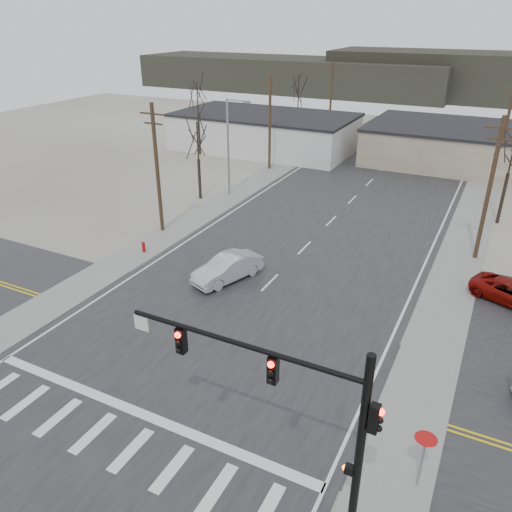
# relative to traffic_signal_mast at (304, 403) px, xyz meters

# --- Properties ---
(ground) EXTENTS (140.00, 140.00, 0.00)m
(ground) POSITION_rel_traffic_signal_mast_xyz_m (-7.89, 6.20, -4.67)
(ground) COLOR #B9B9B5
(ground) RESTS_ON ground
(main_road) EXTENTS (18.00, 110.00, 0.05)m
(main_road) POSITION_rel_traffic_signal_mast_xyz_m (-7.89, 21.20, -4.65)
(main_road) COLOR #242426
(main_road) RESTS_ON ground
(cross_road) EXTENTS (90.00, 10.00, 0.04)m
(cross_road) POSITION_rel_traffic_signal_mast_xyz_m (-7.89, 6.20, -4.65)
(cross_road) COLOR #242426
(cross_road) RESTS_ON ground
(sidewalk_left) EXTENTS (3.00, 90.00, 0.06)m
(sidewalk_left) POSITION_rel_traffic_signal_mast_xyz_m (-18.49, 26.20, -4.64)
(sidewalk_left) COLOR gray
(sidewalk_left) RESTS_ON ground
(sidewalk_right) EXTENTS (3.00, 90.00, 0.06)m
(sidewalk_right) POSITION_rel_traffic_signal_mast_xyz_m (2.71, 26.20, -4.64)
(sidewalk_right) COLOR gray
(sidewalk_right) RESTS_ON ground
(traffic_signal_mast) EXTENTS (8.95, 0.43, 7.20)m
(traffic_signal_mast) POSITION_rel_traffic_signal_mast_xyz_m (0.00, 0.00, 0.00)
(traffic_signal_mast) COLOR black
(traffic_signal_mast) RESTS_ON ground
(fire_hydrant) EXTENTS (0.24, 0.24, 0.87)m
(fire_hydrant) POSITION_rel_traffic_signal_mast_xyz_m (-18.09, 14.20, -4.22)
(fire_hydrant) COLOR #A50C0C
(fire_hydrant) RESTS_ON ground
(yield_sign) EXTENTS (0.80, 0.80, 2.35)m
(yield_sign) POSITION_rel_traffic_signal_mast_xyz_m (3.61, 2.70, -2.61)
(yield_sign) COLOR gray
(yield_sign) RESTS_ON ground
(building_left_far) EXTENTS (22.30, 12.30, 4.50)m
(building_left_far) POSITION_rel_traffic_signal_mast_xyz_m (-23.89, 46.20, -2.42)
(building_left_far) COLOR silver
(building_left_far) RESTS_ON ground
(building_right_far) EXTENTS (26.30, 14.30, 4.30)m
(building_right_far) POSITION_rel_traffic_signal_mast_xyz_m (2.11, 50.20, -2.52)
(building_right_far) COLOR #BDAF90
(building_right_far) RESTS_ON ground
(upole_left_b) EXTENTS (2.20, 0.30, 10.00)m
(upole_left_b) POSITION_rel_traffic_signal_mast_xyz_m (-19.39, 18.20, 0.55)
(upole_left_b) COLOR #473721
(upole_left_b) RESTS_ON ground
(upole_left_c) EXTENTS (2.20, 0.30, 10.00)m
(upole_left_c) POSITION_rel_traffic_signal_mast_xyz_m (-19.39, 38.20, 0.55)
(upole_left_c) COLOR #473721
(upole_left_c) RESTS_ON ground
(upole_left_d) EXTENTS (2.20, 0.30, 10.00)m
(upole_left_d) POSITION_rel_traffic_signal_mast_xyz_m (-19.39, 58.20, 0.55)
(upole_left_d) COLOR #473721
(upole_left_d) RESTS_ON ground
(upole_right_a) EXTENTS (2.20, 0.30, 10.00)m
(upole_right_a) POSITION_rel_traffic_signal_mast_xyz_m (3.61, 24.20, 0.55)
(upole_right_a) COLOR #473721
(upole_right_a) RESTS_ON ground
(upole_right_b) EXTENTS (2.20, 0.30, 10.00)m
(upole_right_b) POSITION_rel_traffic_signal_mast_xyz_m (3.61, 46.20, 0.55)
(upole_right_b) COLOR #473721
(upole_right_b) RESTS_ON ground
(streetlight_main) EXTENTS (2.40, 0.25, 9.00)m
(streetlight_main) POSITION_rel_traffic_signal_mast_xyz_m (-18.69, 28.20, 0.41)
(streetlight_main) COLOR gray
(streetlight_main) RESTS_ON ground
(tree_left_near) EXTENTS (3.30, 3.30, 7.35)m
(tree_left_near) POSITION_rel_traffic_signal_mast_xyz_m (-20.89, 26.20, 0.55)
(tree_left_near) COLOR #2F231D
(tree_left_near) RESTS_ON ground
(tree_left_far) EXTENTS (3.96, 3.96, 8.82)m
(tree_left_far) POSITION_rel_traffic_signal_mast_xyz_m (-21.89, 52.20, 1.61)
(tree_left_far) COLOR #2F231D
(tree_left_far) RESTS_ON ground
(tree_left_mid) EXTENTS (3.96, 3.96, 8.82)m
(tree_left_mid) POSITION_rel_traffic_signal_mast_xyz_m (-29.89, 40.20, 1.61)
(tree_left_mid) COLOR #2F231D
(tree_left_mid) RESTS_ON ground
(hill_left) EXTENTS (70.00, 18.00, 7.00)m
(hill_left) POSITION_rel_traffic_signal_mast_xyz_m (-42.89, 98.20, -1.17)
(hill_left) COLOR #333026
(hill_left) RESTS_ON ground
(sedan_crossing) EXTENTS (3.33, 5.26, 1.64)m
(sedan_crossing) POSITION_rel_traffic_signal_mast_xyz_m (-10.55, 13.35, -3.81)
(sedan_crossing) COLOR #ABAFB6
(sedan_crossing) RESTS_ON main_road
(car_far_a) EXTENTS (2.28, 5.11, 1.46)m
(car_far_a) POSITION_rel_traffic_signal_mast_xyz_m (-5.28, 53.19, -3.90)
(car_far_a) COLOR black
(car_far_a) RESTS_ON main_road
(car_far_b) EXTENTS (2.30, 4.40, 1.43)m
(car_far_b) POSITION_rel_traffic_signal_mast_xyz_m (-10.63, 67.07, -3.91)
(car_far_b) COLOR black
(car_far_b) RESTS_ON main_road
(car_parked_red) EXTENTS (5.22, 3.79, 1.32)m
(car_parked_red) POSITION_rel_traffic_signal_mast_xyz_m (6.11, 18.59, -3.98)
(car_parked_red) COLOR maroon
(car_parked_red) RESTS_ON parking_lot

